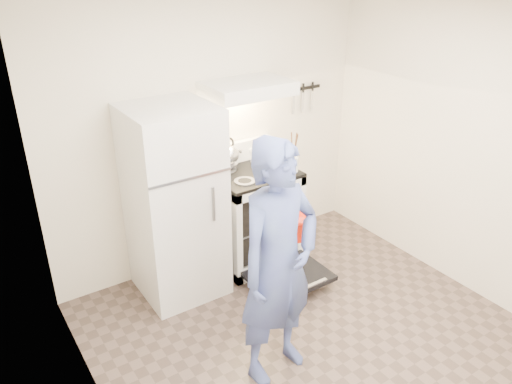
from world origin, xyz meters
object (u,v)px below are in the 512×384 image
Objects in this scene: refrigerator at (175,204)px; dutch_oven at (292,224)px; tea_kettle at (228,153)px; person at (279,264)px; stove_body at (253,218)px.

dutch_oven is at bearing -65.93° from refrigerator.
person is at bearing -108.31° from tea_kettle.
refrigerator is 1.85× the size of stove_body.
refrigerator is 4.44× the size of dutch_oven.
person is (0.16, -1.28, 0.04)m from refrigerator.
refrigerator is at bearing -178.23° from stove_body.
refrigerator is 1.29m from person.
tea_kettle is at bearing 63.76° from person.
stove_body is 1.52m from person.
tea_kettle is 1.25m from dutch_oven.
refrigerator is 0.90m from stove_body.
person reaches higher than tea_kettle.
refrigerator reaches higher than stove_body.
refrigerator is 5.51× the size of tea_kettle.
stove_body is 0.52× the size of person.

